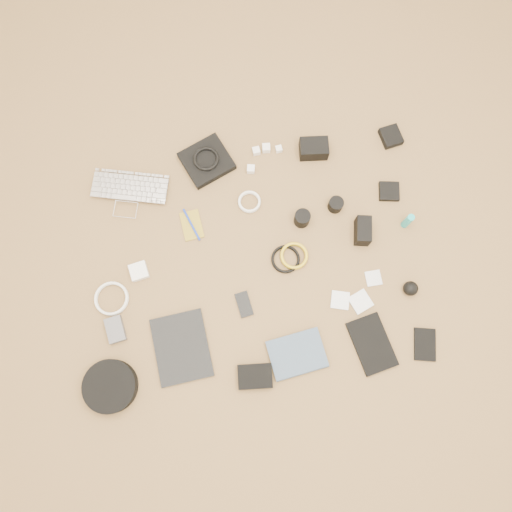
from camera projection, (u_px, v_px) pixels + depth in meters
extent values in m
cube|color=brown|center=(254.00, 267.00, 2.06)|extent=(4.00, 4.00, 0.04)
imported|color=#B9B8BD|center=(128.00, 197.00, 2.09)|extent=(0.37, 0.31, 0.03)
cube|color=black|center=(207.00, 161.00, 2.13)|extent=(0.24, 0.23, 0.03)
torus|color=black|center=(206.00, 159.00, 2.10)|extent=(0.13, 0.13, 0.01)
cube|color=white|center=(256.00, 151.00, 2.14)|extent=(0.03, 0.03, 0.03)
cube|color=white|center=(266.00, 148.00, 2.14)|extent=(0.04, 0.04, 0.03)
cube|color=white|center=(279.00, 149.00, 2.14)|extent=(0.03, 0.03, 0.02)
cube|color=white|center=(251.00, 169.00, 2.12)|extent=(0.04, 0.04, 0.03)
cube|color=black|center=(314.00, 149.00, 2.12)|extent=(0.13, 0.10, 0.07)
cube|color=black|center=(391.00, 137.00, 2.15)|extent=(0.09, 0.10, 0.03)
cube|color=olive|center=(192.00, 225.00, 2.07)|extent=(0.09, 0.13, 0.01)
cylinder|color=#1630B3|center=(192.00, 225.00, 2.07)|extent=(0.05, 0.15, 0.01)
torus|color=white|center=(249.00, 202.00, 2.09)|extent=(0.13, 0.13, 0.01)
cylinder|color=black|center=(302.00, 218.00, 2.05)|extent=(0.07, 0.07, 0.07)
cylinder|color=black|center=(336.00, 205.00, 2.07)|extent=(0.07, 0.07, 0.06)
cube|color=black|center=(389.00, 191.00, 2.10)|extent=(0.10, 0.10, 0.02)
cube|color=white|center=(139.00, 271.00, 2.02)|extent=(0.08, 0.08, 0.03)
torus|color=white|center=(112.00, 299.00, 2.00)|extent=(0.17, 0.17, 0.01)
torus|color=black|center=(285.00, 259.00, 2.04)|extent=(0.13, 0.13, 0.01)
torus|color=gold|center=(294.00, 256.00, 2.04)|extent=(0.15, 0.15, 0.01)
cube|color=black|center=(363.00, 231.00, 2.03)|extent=(0.08, 0.12, 0.08)
cylinder|color=#1AA6AB|center=(408.00, 221.00, 2.03)|extent=(0.04, 0.04, 0.10)
cube|color=#545459|center=(115.00, 330.00, 1.96)|extent=(0.08, 0.11, 0.03)
cube|color=black|center=(182.00, 347.00, 1.95)|extent=(0.22, 0.28, 0.01)
cube|color=black|center=(244.00, 304.00, 2.00)|extent=(0.06, 0.11, 0.01)
cube|color=silver|center=(340.00, 300.00, 2.00)|extent=(0.09, 0.09, 0.01)
cube|color=silver|center=(361.00, 302.00, 2.00)|extent=(0.10, 0.10, 0.01)
cube|color=silver|center=(373.00, 278.00, 2.02)|extent=(0.06, 0.06, 0.01)
sphere|color=black|center=(411.00, 288.00, 1.98)|extent=(0.07, 0.07, 0.06)
cylinder|color=black|center=(110.00, 386.00, 1.90)|extent=(0.21, 0.21, 0.06)
cube|color=black|center=(255.00, 376.00, 1.92)|extent=(0.14, 0.11, 0.03)
imported|color=#3C4E65|center=(303.00, 374.00, 1.93)|extent=(0.23, 0.18, 0.02)
cube|color=black|center=(372.00, 344.00, 1.96)|extent=(0.17, 0.24, 0.02)
cube|color=black|center=(425.00, 344.00, 1.96)|extent=(0.11, 0.14, 0.01)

